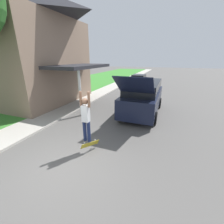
{
  "coord_description": "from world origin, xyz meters",
  "views": [
    {
      "loc": [
        3.02,
        -3.25,
        3.42
      ],
      "look_at": [
        0.75,
        2.65,
        1.13
      ],
      "focal_mm": 24.0,
      "sensor_mm": 36.0,
      "label": 1
    }
  ],
  "objects": [
    {
      "name": "skateboard",
      "position": [
        0.45,
        1.09,
        0.31
      ],
      "size": [
        0.4,
        0.76,
        0.33
      ],
      "color": "#A89323",
      "rests_on": "ground_plane"
    },
    {
      "name": "ground_plane",
      "position": [
        0.0,
        0.0,
        0.0
      ],
      "size": [
        120.0,
        120.0,
        0.0
      ],
      "primitive_type": "plane",
      "color": "#54514F"
    },
    {
      "name": "house",
      "position": [
        -8.34,
        6.07,
        4.56
      ],
      "size": [
        11.26,
        7.88,
        8.61
      ],
      "color": "#89705B",
      "rests_on": "lawn"
    },
    {
      "name": "skateboarder",
      "position": [
        0.36,
        1.05,
        1.44
      ],
      "size": [
        0.41,
        0.22,
        1.89
      ],
      "color": "#192347",
      "rests_on": "ground_plane"
    },
    {
      "name": "car_down_street",
      "position": [
        -0.77,
        16.25,
        0.7
      ],
      "size": [
        1.86,
        4.0,
        1.44
      ],
      "color": "black",
      "rests_on": "ground_plane"
    },
    {
      "name": "sidewalk",
      "position": [
        -3.6,
        6.0,
        0.05
      ],
      "size": [
        1.8,
        80.0,
        0.1
      ],
      "color": "#ADA89E",
      "rests_on": "ground_plane"
    },
    {
      "name": "lawn",
      "position": [
        -8.0,
        6.0,
        0.04
      ],
      "size": [
        10.0,
        80.0,
        0.08
      ],
      "color": "#387F2D",
      "rests_on": "ground_plane"
    },
    {
      "name": "suv_parked",
      "position": [
        1.51,
        6.14,
        1.09
      ],
      "size": [
        2.16,
        5.7,
        2.7
      ],
      "color": "black",
      "rests_on": "ground_plane"
    }
  ]
}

